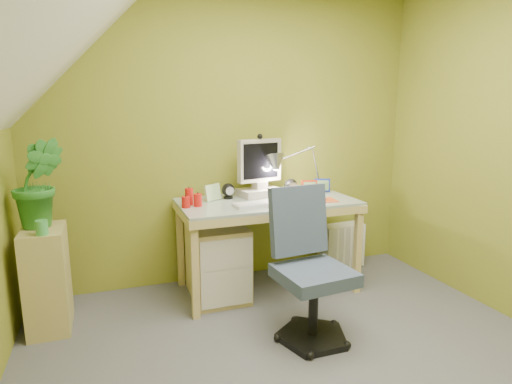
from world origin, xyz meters
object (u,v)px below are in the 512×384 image
object	(u,v)px
desk	(267,245)
task_chair	(314,274)
radiator	(342,245)
monitor	(260,164)
desk_lamp	(310,159)
potted_plant	(39,183)
side_ledge	(47,279)

from	to	relation	value
desk	task_chair	world-z (taller)	task_chair
desk	radiator	distance (m)	0.87
monitor	desk	bearing A→B (deg)	-102.60
desk_lamp	potted_plant	world-z (taller)	desk_lamp
desk_lamp	potted_plant	size ratio (longest dim) A/B	1.00
potted_plant	monitor	bearing A→B (deg)	8.51
desk	task_chair	size ratio (longest dim) A/B	1.55
side_ledge	task_chair	distance (m)	1.73
potted_plant	radiator	bearing A→B (deg)	6.80
monitor	desk_lamp	distance (m)	0.45
monitor	potted_plant	xyz separation A→B (m)	(-1.57, -0.24, -0.02)
desk	monitor	xyz separation A→B (m)	(0.00, 0.18, 0.63)
monitor	potted_plant	bearing A→B (deg)	175.91
monitor	desk_lamp	xyz separation A→B (m)	(0.45, 0.00, 0.02)
desk	monitor	bearing A→B (deg)	89.16
radiator	side_ledge	bearing A→B (deg)	-176.41
desk	potted_plant	xyz separation A→B (m)	(-1.57, -0.06, 0.61)
desk_lamp	side_ledge	bearing A→B (deg)	-165.99
potted_plant	task_chair	distance (m)	1.83
monitor	potted_plant	size ratio (longest dim) A/B	0.92
desk	monitor	size ratio (longest dim) A/B	2.59
desk	radiator	bearing A→B (deg)	14.80
side_ledge	task_chair	size ratio (longest dim) A/B	0.78
potted_plant	radiator	size ratio (longest dim) A/B	1.46
monitor	task_chair	distance (m)	1.14
task_chair	side_ledge	bearing A→B (deg)	149.78
monitor	potted_plant	world-z (taller)	potted_plant
potted_plant	desk_lamp	bearing A→B (deg)	6.64
side_ledge	radiator	xyz separation A→B (m)	(2.40, 0.34, -0.14)
desk_lamp	desk	bearing A→B (deg)	-152.22
desk	desk_lamp	distance (m)	0.81
desk	side_ledge	xyz separation A→B (m)	(-1.57, -0.11, -0.02)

